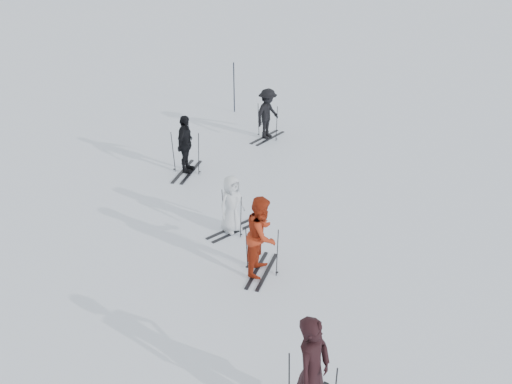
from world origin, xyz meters
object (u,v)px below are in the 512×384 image
at_px(skier_near_dark, 312,374).
at_px(skier_red, 262,236).
at_px(skier_uphill_left, 185,145).
at_px(skier_uphill_far, 268,114).
at_px(skier_grey, 232,205).
at_px(piste_marker, 234,87).

bearing_deg(skier_near_dark, skier_red, 43.46).
bearing_deg(skier_uphill_left, skier_uphill_far, -27.17).
bearing_deg(skier_uphill_left, skier_near_dark, -148.91).
bearing_deg(skier_uphill_far, skier_red, -146.44).
bearing_deg(skier_uphill_far, skier_grey, -153.29).
bearing_deg(skier_uphill_far, piste_marker, 58.74).
xyz_separation_m(skier_uphill_far, piste_marker, (-2.07, 2.50, 0.11)).
height_order(skier_red, piste_marker, piste_marker).
height_order(skier_red, skier_uphill_left, skier_red).
xyz_separation_m(skier_red, skier_grey, (-1.22, 1.53, -0.18)).
bearing_deg(skier_near_dark, skier_grey, 47.32).
relative_size(skier_red, skier_uphill_far, 1.04).
distance_m(skier_uphill_left, skier_uphill_far, 3.92).
bearing_deg(skier_red, skier_grey, 39.69).
xyz_separation_m(skier_red, skier_uphill_far, (-2.10, 8.16, -0.04)).
bearing_deg(skier_grey, piste_marker, 49.06).
bearing_deg(skier_grey, skier_uphill_left, 70.55).
bearing_deg(skier_uphill_left, skier_red, -143.48).
bearing_deg(skier_uphill_left, piste_marker, 1.55).
xyz_separation_m(skier_near_dark, skier_uphill_far, (-3.98, 11.99, -0.11)).
height_order(skier_grey, skier_uphill_left, skier_uphill_left).
xyz_separation_m(skier_near_dark, skier_red, (-1.88, 3.83, -0.07)).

